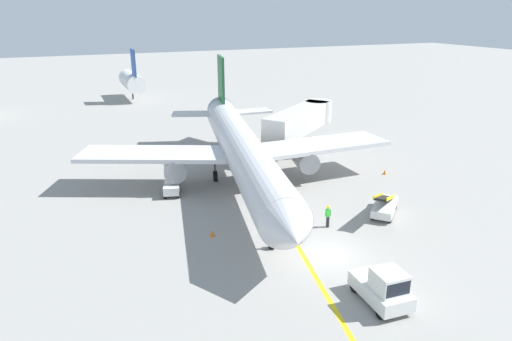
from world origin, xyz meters
TOP-DOWN VIEW (x-y plane):
  - ground_plane at (0.00, 0.00)m, footprint 300.00×300.00m
  - taxi_line_yellow at (-0.57, 5.00)m, footprint 17.31×78.23m
  - airliner at (-0.45, 14.03)m, footprint 27.98×35.07m
  - jet_bridge at (9.89, 21.53)m, footprint 11.67×9.76m
  - pushback_tug at (-0.18, -5.61)m, footprint 2.13×3.72m
  - baggage_tug_near_wing at (-6.73, 14.36)m, footprint 1.92×2.67m
  - belt_loader_forward_hold at (7.22, 3.66)m, footprint 4.51×4.32m
  - ground_crew_marshaller at (2.09, 3.55)m, footprint 0.36×0.24m
  - safety_cone_nose_left at (3.19, 12.39)m, footprint 0.36×0.36m
  - safety_cone_nose_right at (-6.05, 5.48)m, footprint 0.36×0.36m
  - safety_cone_wingtip_left at (13.19, 11.15)m, footprint 0.36×0.36m
  - distant_aircraft_mid_left at (-2.37, 60.36)m, footprint 3.00×10.10m

SIDE VIEW (x-z plane):
  - ground_plane at x=0.00m, z-range 0.00..0.00m
  - taxi_line_yellow at x=-0.57m, z-range 0.00..0.01m
  - safety_cone_nose_left at x=3.19m, z-range 0.00..0.44m
  - safety_cone_nose_right at x=-6.05m, z-range 0.00..0.44m
  - safety_cone_wingtip_left at x=13.19m, z-range 0.00..0.44m
  - belt_loader_forward_hold at x=7.22m, z-range -0.52..2.07m
  - ground_crew_marshaller at x=2.09m, z-range 0.06..1.76m
  - baggage_tug_near_wing at x=-6.73m, z-range -0.12..1.98m
  - pushback_tug at x=-0.18m, z-range -0.11..2.09m
  - distant_aircraft_mid_left at x=-2.37m, z-range -1.18..7.62m
  - airliner at x=-0.45m, z-range -1.63..8.47m
  - jet_bridge at x=9.89m, z-range 1.12..5.97m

